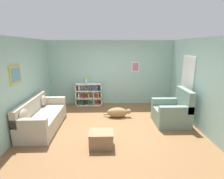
{
  "coord_description": "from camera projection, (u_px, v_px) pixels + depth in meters",
  "views": [
    {
      "loc": [
        -0.15,
        -4.88,
        2.35
      ],
      "look_at": [
        0.0,
        0.4,
        1.05
      ],
      "focal_mm": 28.0,
      "sensor_mm": 36.0,
      "label": 1
    }
  ],
  "objects": [
    {
      "name": "recliner_chair",
      "position": [
        173.0,
        112.0,
        5.43
      ],
      "size": [
        0.97,
        1.0,
        1.1
      ],
      "color": "gray",
      "rests_on": "ground_plane"
    },
    {
      "name": "wall_right",
      "position": [
        200.0,
        84.0,
        5.07
      ],
      "size": [
        0.16,
        5.0,
        2.6
      ],
      "color": "#93BCB2",
      "rests_on": "ground_plane"
    },
    {
      "name": "vase",
      "position": [
        86.0,
        80.0,
        6.97
      ],
      "size": [
        0.11,
        0.11,
        0.26
      ],
      "color": "silver",
      "rests_on": "bookshelf"
    },
    {
      "name": "couch",
      "position": [
        42.0,
        118.0,
        5.13
      ],
      "size": [
        0.85,
        2.02,
        0.87
      ],
      "color": "#B7AD99",
      "rests_on": "ground_plane"
    },
    {
      "name": "bookshelf",
      "position": [
        89.0,
        94.0,
        7.14
      ],
      "size": [
        1.06,
        0.34,
        0.91
      ],
      "color": "silver",
      "rests_on": "ground_plane"
    },
    {
      "name": "ground_plane",
      "position": [
        112.0,
        126.0,
        5.3
      ],
      "size": [
        14.0,
        14.0,
        0.0
      ],
      "primitive_type": "plane",
      "color": "brown"
    },
    {
      "name": "coffee_table",
      "position": [
        101.0,
        139.0,
        4.17
      ],
      "size": [
        0.59,
        0.46,
        0.39
      ],
      "color": "#846647",
      "rests_on": "ground_plane"
    },
    {
      "name": "wall_left",
      "position": [
        22.0,
        85.0,
        4.92
      ],
      "size": [
        0.13,
        5.0,
        2.6
      ],
      "color": "#93BCB2",
      "rests_on": "ground_plane"
    },
    {
      "name": "wall_back",
      "position": [
        111.0,
        73.0,
        7.17
      ],
      "size": [
        5.6,
        0.13,
        2.6
      ],
      "color": "#93BCB2",
      "rests_on": "ground_plane"
    },
    {
      "name": "dog",
      "position": [
        118.0,
        112.0,
        5.95
      ],
      "size": [
        0.96,
        0.3,
        0.34
      ],
      "color": "#9E7A4C",
      "rests_on": "ground_plane"
    }
  ]
}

